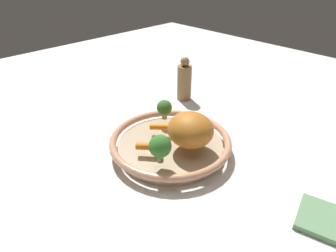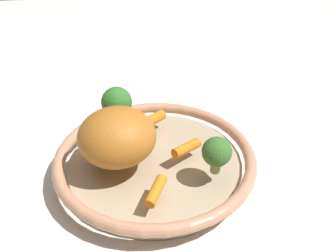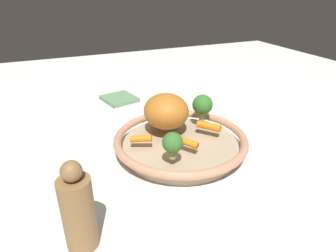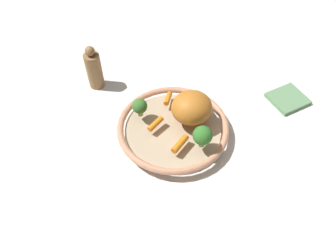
{
  "view_description": "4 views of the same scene",
  "coord_description": "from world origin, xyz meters",
  "px_view_note": "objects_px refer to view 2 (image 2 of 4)",
  "views": [
    {
      "loc": [
        -0.48,
        -0.48,
        0.49
      ],
      "look_at": [
        0.01,
        0.02,
        0.07
      ],
      "focal_mm": 31.95,
      "sensor_mm": 36.0,
      "label": 1
    },
    {
      "loc": [
        0.47,
        -0.04,
        0.41
      ],
      "look_at": [
        -0.01,
        0.02,
        0.09
      ],
      "focal_mm": 39.0,
      "sensor_mm": 36.0,
      "label": 2
    },
    {
      "loc": [
        0.28,
        0.58,
        0.39
      ],
      "look_at": [
        0.03,
        -0.01,
        0.07
      ],
      "focal_mm": 31.49,
      "sensor_mm": 36.0,
      "label": 3
    },
    {
      "loc": [
        -0.6,
        0.16,
        0.78
      ],
      "look_at": [
        -0.03,
        0.02,
        0.08
      ],
      "focal_mm": 34.88,
      "sensor_mm": 36.0,
      "label": 4
    }
  ],
  "objects_px": {
    "baby_carrot_left": "(186,148)",
    "broccoli_floret_large": "(117,103)",
    "roast_chicken_piece": "(117,137)",
    "baby_carrot_near_rim": "(152,120)",
    "broccoli_floret_small": "(217,152)",
    "serving_bowl": "(155,161)",
    "baby_carrot_back": "(156,191)"
  },
  "relations": [
    {
      "from": "baby_carrot_left",
      "to": "broccoli_floret_large",
      "type": "bearing_deg",
      "value": -132.35
    },
    {
      "from": "roast_chicken_piece",
      "to": "broccoli_floret_large",
      "type": "height_order",
      "value": "roast_chicken_piece"
    },
    {
      "from": "roast_chicken_piece",
      "to": "broccoli_floret_large",
      "type": "bearing_deg",
      "value": -179.81
    },
    {
      "from": "baby_carrot_near_rim",
      "to": "baby_carrot_left",
      "type": "bearing_deg",
      "value": 29.24
    },
    {
      "from": "broccoli_floret_small",
      "to": "broccoli_floret_large",
      "type": "bearing_deg",
      "value": -136.32
    },
    {
      "from": "baby_carrot_near_rim",
      "to": "broccoli_floret_large",
      "type": "xyz_separation_m",
      "value": [
        -0.01,
        -0.06,
        0.03
      ]
    },
    {
      "from": "baby_carrot_near_rim",
      "to": "broccoli_floret_small",
      "type": "distance_m",
      "value": 0.17
    },
    {
      "from": "serving_bowl",
      "to": "baby_carrot_near_rim",
      "type": "bearing_deg",
      "value": 178.68
    },
    {
      "from": "serving_bowl",
      "to": "baby_carrot_near_rim",
      "type": "xyz_separation_m",
      "value": [
        -0.08,
        0.0,
        0.03
      ]
    },
    {
      "from": "broccoli_floret_large",
      "to": "baby_carrot_left",
      "type": "bearing_deg",
      "value": 47.65
    },
    {
      "from": "baby_carrot_left",
      "to": "broccoli_floret_small",
      "type": "distance_m",
      "value": 0.07
    },
    {
      "from": "serving_bowl",
      "to": "roast_chicken_piece",
      "type": "height_order",
      "value": "roast_chicken_piece"
    },
    {
      "from": "baby_carrot_back",
      "to": "serving_bowl",
      "type": "bearing_deg",
      "value": 175.48
    },
    {
      "from": "broccoli_floret_large",
      "to": "serving_bowl",
      "type": "bearing_deg",
      "value": 32.55
    },
    {
      "from": "roast_chicken_piece",
      "to": "baby_carrot_near_rim",
      "type": "height_order",
      "value": "roast_chicken_piece"
    },
    {
      "from": "roast_chicken_piece",
      "to": "serving_bowl",
      "type": "bearing_deg",
      "value": 103.58
    },
    {
      "from": "roast_chicken_piece",
      "to": "broccoli_floret_large",
      "type": "distance_m",
      "value": 0.11
    },
    {
      "from": "roast_chicken_piece",
      "to": "baby_carrot_back",
      "type": "height_order",
      "value": "roast_chicken_piece"
    },
    {
      "from": "baby_carrot_near_rim",
      "to": "broccoli_floret_small",
      "type": "height_order",
      "value": "broccoli_floret_small"
    },
    {
      "from": "roast_chicken_piece",
      "to": "baby_carrot_near_rim",
      "type": "bearing_deg",
      "value": 147.3
    },
    {
      "from": "roast_chicken_piece",
      "to": "broccoli_floret_large",
      "type": "relative_size",
      "value": 1.67
    },
    {
      "from": "serving_bowl",
      "to": "broccoli_floret_large",
      "type": "relative_size",
      "value": 4.61
    },
    {
      "from": "roast_chicken_piece",
      "to": "baby_carrot_left",
      "type": "relative_size",
      "value": 2.2
    },
    {
      "from": "baby_carrot_left",
      "to": "broccoli_floret_large",
      "type": "xyz_separation_m",
      "value": [
        -0.1,
        -0.11,
        0.04
      ]
    },
    {
      "from": "baby_carrot_back",
      "to": "baby_carrot_left",
      "type": "distance_m",
      "value": 0.11
    },
    {
      "from": "roast_chicken_piece",
      "to": "baby_carrot_left",
      "type": "xyz_separation_m",
      "value": [
        -0.01,
        0.11,
        -0.04
      ]
    },
    {
      "from": "roast_chicken_piece",
      "to": "baby_carrot_left",
      "type": "height_order",
      "value": "roast_chicken_piece"
    },
    {
      "from": "roast_chicken_piece",
      "to": "baby_carrot_near_rim",
      "type": "relative_size",
      "value": 1.96
    },
    {
      "from": "serving_bowl",
      "to": "baby_carrot_near_rim",
      "type": "relative_size",
      "value": 5.4
    },
    {
      "from": "broccoli_floret_large",
      "to": "baby_carrot_back",
      "type": "bearing_deg",
      "value": 14.78
    },
    {
      "from": "baby_carrot_near_rim",
      "to": "broccoli_floret_large",
      "type": "distance_m",
      "value": 0.07
    },
    {
      "from": "roast_chicken_piece",
      "to": "baby_carrot_near_rim",
      "type": "xyz_separation_m",
      "value": [
        -0.09,
        0.06,
        -0.04
      ]
    }
  ]
}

